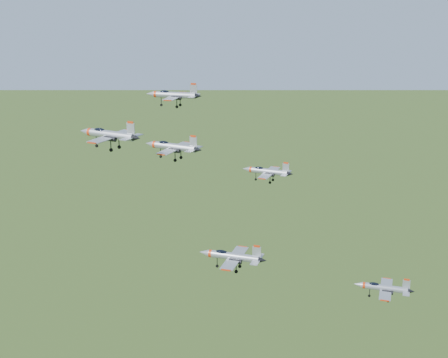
% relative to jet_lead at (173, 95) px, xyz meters
% --- Properties ---
extents(jet_lead, '(12.68, 10.67, 3.41)m').
position_rel_jet_lead_xyz_m(jet_lead, '(0.00, 0.00, 0.00)').
color(jet_lead, '#999DA5').
extents(jet_left_high, '(13.08, 10.73, 3.51)m').
position_rel_jet_lead_xyz_m(jet_left_high, '(6.15, -10.96, -8.32)').
color(jet_left_high, '#999DA5').
extents(jet_right_high, '(13.41, 11.02, 3.59)m').
position_rel_jet_lead_xyz_m(jet_right_high, '(2.12, -26.26, -3.03)').
color(jet_right_high, '#999DA5').
extents(jet_left_low, '(11.25, 9.31, 3.01)m').
position_rel_jet_lead_xyz_m(jet_left_low, '(21.84, 0.91, -14.60)').
color(jet_left_low, '#999DA5').
extents(jet_right_low, '(12.64, 10.56, 3.38)m').
position_rel_jet_lead_xyz_m(jet_right_low, '(25.14, -22.95, -23.62)').
color(jet_right_low, '#999DA5').
extents(jet_trail, '(11.16, 9.34, 2.99)m').
position_rel_jet_lead_xyz_m(jet_trail, '(49.28, -7.73, -31.38)').
color(jet_trail, '#999DA5').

